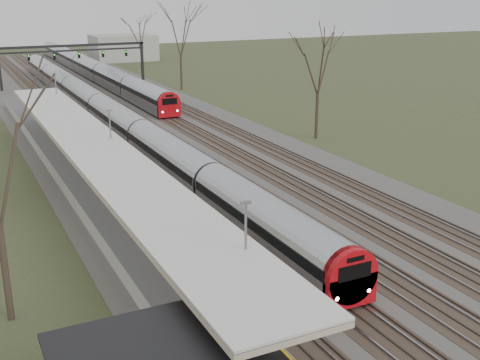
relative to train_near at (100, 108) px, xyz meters
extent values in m
cube|color=#474442|center=(2.50, -3.79, -1.43)|extent=(24.00, 160.00, 0.10)
cube|color=#4C3828|center=(-3.50, -3.79, -1.39)|extent=(2.60, 160.00, 0.06)
cube|color=gray|center=(-4.22, -3.79, -1.32)|extent=(0.07, 160.00, 0.12)
cube|color=gray|center=(-2.78, -3.79, -1.32)|extent=(0.07, 160.00, 0.12)
cube|color=#4C3828|center=(0.00, -3.79, -1.39)|extent=(2.60, 160.00, 0.06)
cube|color=gray|center=(-0.72, -3.79, -1.32)|extent=(0.07, 160.00, 0.12)
cube|color=gray|center=(0.72, -3.79, -1.32)|extent=(0.07, 160.00, 0.12)
cube|color=#4C3828|center=(3.50, -3.79, -1.39)|extent=(2.60, 160.00, 0.06)
cube|color=gray|center=(2.78, -3.79, -1.32)|extent=(0.07, 160.00, 0.12)
cube|color=gray|center=(4.22, -3.79, -1.32)|extent=(0.07, 160.00, 0.12)
cube|color=#4C3828|center=(7.00, -3.79, -1.39)|extent=(2.60, 160.00, 0.06)
cube|color=gray|center=(6.28, -3.79, -1.32)|extent=(0.07, 160.00, 0.12)
cube|color=gray|center=(7.72, -3.79, -1.32)|extent=(0.07, 160.00, 0.12)
cube|color=#4C3828|center=(10.50, -3.79, -1.39)|extent=(2.60, 160.00, 0.06)
cube|color=gray|center=(9.78, -3.79, -1.32)|extent=(0.07, 160.00, 0.12)
cube|color=gray|center=(11.22, -3.79, -1.32)|extent=(0.07, 160.00, 0.12)
cube|color=#9E9B93|center=(-6.55, -21.29, -0.98)|extent=(3.50, 69.00, 1.00)
cylinder|color=slate|center=(-6.55, -48.79, 1.02)|extent=(0.14, 0.14, 3.00)
cylinder|color=slate|center=(-6.55, -40.79, 1.02)|extent=(0.14, 0.14, 3.00)
cylinder|color=slate|center=(-6.55, -32.79, 1.02)|extent=(0.14, 0.14, 3.00)
cylinder|color=slate|center=(-6.55, -24.79, 1.02)|extent=(0.14, 0.14, 3.00)
cylinder|color=slate|center=(-6.55, -16.79, 1.02)|extent=(0.14, 0.14, 3.00)
cylinder|color=slate|center=(-6.55, -8.79, 1.02)|extent=(0.14, 0.14, 3.00)
cube|color=silver|center=(-6.55, -25.79, 2.57)|extent=(4.10, 50.00, 0.12)
cube|color=#BCAE91|center=(-6.55, -25.79, 2.40)|extent=(4.10, 50.00, 0.25)
cube|color=black|center=(13.00, 26.21, 1.52)|extent=(0.35, 0.35, 6.00)
cube|color=black|center=(2.75, 26.21, 4.42)|extent=(21.00, 0.35, 0.35)
cube|color=black|center=(2.75, 26.21, 3.72)|extent=(21.00, 0.25, 0.25)
cube|color=black|center=(-3.50, 26.01, 3.02)|extent=(0.32, 0.22, 0.85)
sphere|color=#0CFF19|center=(-3.50, 25.87, 3.27)|extent=(0.16, 0.16, 0.16)
cube|color=black|center=(0.00, 26.01, 3.02)|extent=(0.32, 0.22, 0.85)
sphere|color=#0CFF19|center=(0.00, 25.87, 3.27)|extent=(0.16, 0.16, 0.16)
cube|color=black|center=(3.50, 26.01, 3.02)|extent=(0.32, 0.22, 0.85)
sphere|color=#0CFF19|center=(3.50, 25.87, 3.27)|extent=(0.16, 0.16, 0.16)
cube|color=black|center=(7.00, 26.01, 3.02)|extent=(0.32, 0.22, 0.85)
sphere|color=#0CFF19|center=(7.00, 25.87, 3.27)|extent=(0.16, 0.16, 0.16)
cube|color=black|center=(10.50, 26.01, 3.02)|extent=(0.32, 0.22, 0.85)
sphere|color=#0CFF19|center=(10.50, 25.87, 3.27)|extent=(0.16, 0.16, 0.16)
cylinder|color=#2D231C|center=(-13.50, -38.79, 0.77)|extent=(0.30, 0.30, 4.50)
cylinder|color=#2D231C|center=(16.50, -16.79, 0.77)|extent=(0.30, 0.30, 4.50)
cube|color=#A8ABB2|center=(0.00, 0.24, -0.38)|extent=(2.55, 90.00, 1.60)
cylinder|color=#A8ABB2|center=(0.00, 0.24, 0.27)|extent=(2.60, 89.70, 2.60)
cube|color=black|center=(0.00, 0.24, 0.37)|extent=(2.62, 89.40, 0.55)
cube|color=#B60A11|center=(0.00, -44.66, -0.43)|extent=(2.55, 0.50, 1.50)
cylinder|color=#B60A11|center=(0.00, -44.61, 0.27)|extent=(2.60, 0.60, 2.60)
cube|color=black|center=(0.00, -44.88, 0.57)|extent=(1.70, 0.12, 0.70)
sphere|color=white|center=(-0.85, -44.86, -0.53)|extent=(0.22, 0.22, 0.22)
sphere|color=white|center=(0.85, -44.86, -0.53)|extent=(0.22, 0.22, 0.22)
cube|color=black|center=(0.00, 0.24, -1.30)|extent=(1.80, 89.00, 0.35)
cube|color=#A8ABB2|center=(7.00, 35.23, -0.38)|extent=(2.55, 75.00, 1.60)
cylinder|color=#A8ABB2|center=(7.00, 35.23, 0.27)|extent=(2.60, 74.70, 2.60)
cube|color=black|center=(7.00, 35.23, 0.37)|extent=(2.62, 74.40, 0.55)
cube|color=#B60A11|center=(7.00, -2.17, -0.43)|extent=(2.55, 0.50, 1.50)
cylinder|color=#B60A11|center=(7.00, -2.12, 0.27)|extent=(2.60, 0.60, 2.60)
cube|color=black|center=(7.00, -2.39, 0.57)|extent=(1.70, 0.12, 0.70)
sphere|color=white|center=(6.15, -2.37, -0.53)|extent=(0.22, 0.22, 0.22)
sphere|color=white|center=(7.85, -2.37, -0.53)|extent=(0.22, 0.22, 0.22)
cube|color=black|center=(7.00, 35.23, -1.30)|extent=(1.80, 74.00, 0.35)
imported|color=#28464E|center=(-5.39, -46.16, 0.33)|extent=(0.54, 0.68, 1.62)
camera|label=1|loc=(-14.80, -63.70, 12.15)|focal=45.00mm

